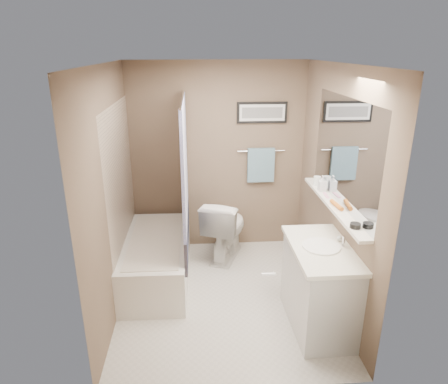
{
  "coord_description": "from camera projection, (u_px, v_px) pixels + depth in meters",
  "views": [
    {
      "loc": [
        -0.28,
        -3.65,
        2.54
      ],
      "look_at": [
        0.0,
        0.15,
        1.15
      ],
      "focal_mm": 32.0,
      "sensor_mm": 36.0,
      "label": 1
    }
  ],
  "objects": [
    {
      "name": "ground",
      "position": [
        225.0,
        297.0,
        4.31
      ],
      "size": [
        2.5,
        2.5,
        0.0
      ],
      "primitive_type": "plane",
      "color": "beige",
      "rests_on": "ground"
    },
    {
      "name": "ceiling",
      "position": [
        225.0,
        66.0,
        3.49
      ],
      "size": [
        2.2,
        2.5,
        0.04
      ],
      "primitive_type": "cube",
      "color": "white",
      "rests_on": "wall_back"
    },
    {
      "name": "wall_back",
      "position": [
        218.0,
        159.0,
        5.05
      ],
      "size": [
        2.2,
        0.04,
        2.4
      ],
      "primitive_type": "cube",
      "color": "brown",
      "rests_on": "ground"
    },
    {
      "name": "wall_front",
      "position": [
        239.0,
        254.0,
        2.74
      ],
      "size": [
        2.2,
        0.04,
        2.4
      ],
      "primitive_type": "cube",
      "color": "brown",
      "rests_on": "ground"
    },
    {
      "name": "wall_left",
      "position": [
        113.0,
        195.0,
        3.82
      ],
      "size": [
        0.04,
        2.5,
        2.4
      ],
      "primitive_type": "cube",
      "color": "brown",
      "rests_on": "ground"
    },
    {
      "name": "wall_right",
      "position": [
        333.0,
        190.0,
        3.97
      ],
      "size": [
        0.04,
        2.5,
        2.4
      ],
      "primitive_type": "cube",
      "color": "brown",
      "rests_on": "ground"
    },
    {
      "name": "tile_surround",
      "position": [
        122.0,
        197.0,
        4.36
      ],
      "size": [
        0.02,
        1.55,
        2.0
      ],
      "primitive_type": "cube",
      "color": "#C1AA92",
      "rests_on": "wall_left"
    },
    {
      "name": "curtain_rod",
      "position": [
        182.0,
        98.0,
        4.04
      ],
      "size": [
        0.02,
        1.55,
        0.02
      ],
      "primitive_type": "cylinder",
      "rotation": [
        1.57,
        0.0,
        0.0
      ],
      "color": "silver",
      "rests_on": "wall_left"
    },
    {
      "name": "curtain_upper",
      "position": [
        184.0,
        160.0,
        4.27
      ],
      "size": [
        0.03,
        1.45,
        1.28
      ],
      "primitive_type": "cube",
      "color": "white",
      "rests_on": "curtain_rod"
    },
    {
      "name": "curtain_lower",
      "position": [
        187.0,
        229.0,
        4.55
      ],
      "size": [
        0.03,
        1.45,
        0.36
      ],
      "primitive_type": "cube",
      "color": "#292E4C",
      "rests_on": "curtain_rod"
    },
    {
      "name": "mirror",
      "position": [
        344.0,
        152.0,
        3.69
      ],
      "size": [
        0.02,
        1.6,
        1.0
      ],
      "primitive_type": "cube",
      "color": "silver",
      "rests_on": "wall_right"
    },
    {
      "name": "shelf",
      "position": [
        333.0,
        205.0,
        3.86
      ],
      "size": [
        0.12,
        1.6,
        0.03
      ],
      "primitive_type": "cube",
      "color": "silver",
      "rests_on": "wall_right"
    },
    {
      "name": "towel_bar",
      "position": [
        261.0,
        151.0,
        5.04
      ],
      "size": [
        0.6,
        0.02,
        0.02
      ],
      "primitive_type": "cylinder",
      "rotation": [
        0.0,
        1.57,
        0.0
      ],
      "color": "silver",
      "rests_on": "wall_back"
    },
    {
      "name": "towel",
      "position": [
        261.0,
        165.0,
        5.08
      ],
      "size": [
        0.34,
        0.05,
        0.44
      ],
      "primitive_type": "cube",
      "color": "#90C1D2",
      "rests_on": "towel_bar"
    },
    {
      "name": "art_frame",
      "position": [
        262.0,
        113.0,
        4.89
      ],
      "size": [
        0.62,
        0.02,
        0.26
      ],
      "primitive_type": "cube",
      "color": "black",
      "rests_on": "wall_back"
    },
    {
      "name": "art_mat",
      "position": [
        262.0,
        113.0,
        4.88
      ],
      "size": [
        0.56,
        0.0,
        0.2
      ],
      "primitive_type": "cube",
      "color": "white",
      "rests_on": "art_frame"
    },
    {
      "name": "art_image",
      "position": [
        262.0,
        113.0,
        4.87
      ],
      "size": [
        0.5,
        0.0,
        0.13
      ],
      "primitive_type": "cube",
      "color": "#595959",
      "rests_on": "art_mat"
    },
    {
      "name": "door",
      "position": [
        316.0,
        276.0,
        2.84
      ],
      "size": [
        0.8,
        0.02,
        2.0
      ],
      "primitive_type": "cube",
      "color": "silver",
      "rests_on": "wall_front"
    },
    {
      "name": "door_handle",
      "position": [
        268.0,
        274.0,
        2.86
      ],
      "size": [
        0.1,
        0.02,
        0.02
      ],
      "primitive_type": "cylinder",
      "rotation": [
        0.0,
        1.57,
        0.0
      ],
      "color": "silver",
      "rests_on": "door"
    },
    {
      "name": "bathtub",
      "position": [
        157.0,
        260.0,
        4.56
      ],
      "size": [
        0.73,
        1.51,
        0.5
      ],
      "primitive_type": "cube",
      "rotation": [
        0.0,
        0.0,
        -0.02
      ],
      "color": "white",
      "rests_on": "ground"
    },
    {
      "name": "tub_rim",
      "position": [
        156.0,
        240.0,
        4.47
      ],
      "size": [
        0.56,
        1.36,
        0.02
      ],
      "primitive_type": "cube",
      "color": "silver",
      "rests_on": "bathtub"
    },
    {
      "name": "toilet",
      "position": [
        225.0,
        228.0,
        5.02
      ],
      "size": [
        0.7,
        0.89,
        0.8
      ],
      "primitive_type": "imported",
      "rotation": [
        0.0,
        0.0,
        2.77
      ],
      "color": "white",
      "rests_on": "ground"
    },
    {
      "name": "vanity",
      "position": [
        319.0,
        289.0,
        3.75
      ],
      "size": [
        0.52,
        0.91,
        0.8
      ],
      "primitive_type": "cube",
      "rotation": [
        0.0,
        0.0,
        0.02
      ],
      "color": "silver",
      "rests_on": "ground"
    },
    {
      "name": "countertop",
      "position": [
        322.0,
        249.0,
        3.6
      ],
      "size": [
        0.54,
        0.96,
        0.04
      ],
      "primitive_type": "cube",
      "color": "white",
      "rests_on": "vanity"
    },
    {
      "name": "sink_basin",
      "position": [
        321.0,
        246.0,
        3.59
      ],
      "size": [
        0.34,
        0.34,
        0.01
      ],
      "primitive_type": "cylinder",
      "color": "white",
      "rests_on": "countertop"
    },
    {
      "name": "faucet_spout",
      "position": [
        343.0,
        241.0,
        3.59
      ],
      "size": [
        0.02,
        0.02,
        0.1
      ],
      "primitive_type": "cylinder",
      "color": "silver",
      "rests_on": "countertop"
    },
    {
      "name": "faucet_knob",
      "position": [
        339.0,
        238.0,
        3.69
      ],
      "size": [
        0.05,
        0.05,
        0.05
      ],
      "primitive_type": "sphere",
      "color": "silver",
      "rests_on": "countertop"
    },
    {
      "name": "candle_bowl_near",
      "position": [
        355.0,
        226.0,
        3.33
      ],
      "size": [
        0.09,
        0.09,
        0.04
      ],
      "primitive_type": "cylinder",
      "color": "black",
      "rests_on": "shelf"
    },
    {
      "name": "hair_brush_front",
      "position": [
        337.0,
        205.0,
        3.76
      ],
      "size": [
        0.07,
        0.22,
        0.04
      ],
      "primitive_type": "cylinder",
      "rotation": [
        1.57,
        0.0,
        0.13
      ],
      "color": "#C0611B",
      "rests_on": "shelf"
    },
    {
      "name": "pink_comb",
      "position": [
        326.0,
        195.0,
        4.05
      ],
      "size": [
        0.04,
        0.16,
        0.01
      ],
      "primitive_type": "cube",
      "rotation": [
        0.0,
        0.0,
        -0.07
      ],
      "color": "pink",
      "rests_on": "shelf"
    },
    {
      "name": "glass_jar",
      "position": [
        317.0,
        181.0,
        4.34
      ],
      "size": [
        0.08,
        0.08,
        0.1
      ],
      "primitive_type": "cylinder",
      "color": "white",
      "rests_on": "shelf"
    },
    {
      "name": "soap_bottle",
      "position": [
        322.0,
        183.0,
        4.16
      ],
      "size": [
        0.08,
        0.08,
        0.16
      ],
      "primitive_type": "imported",
      "rotation": [
        0.0,
        0.0,
        0.03
      ],
      "color": "#999999",
      "rests_on": "shelf"
    }
  ]
}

